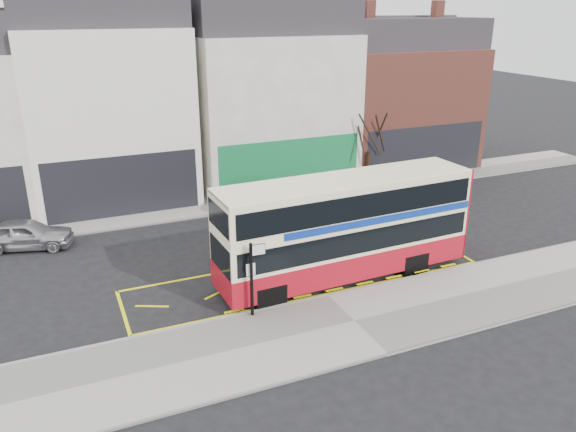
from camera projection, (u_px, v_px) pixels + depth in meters
name	position (u px, v px, depth m)	size (l,w,h in m)	color
ground	(323.00, 294.00, 20.75)	(120.00, 120.00, 0.00)	black
pavement	(354.00, 322.00, 18.75)	(40.00, 4.00, 0.15)	#9B9893
kerb	(328.00, 297.00, 20.41)	(40.00, 0.15, 0.15)	gray
far_pavement	(231.00, 202.00, 30.18)	(50.00, 3.00, 0.15)	#9B9893
road_markings	(305.00, 276.00, 22.13)	(14.00, 3.40, 0.01)	#FBEF0D
terrace_left	(106.00, 100.00, 29.71)	(8.00, 8.01, 11.80)	white
terrace_green_shop	(264.00, 94.00, 33.14)	(9.00, 8.01, 11.30)	silver
terrace_right	(393.00, 94.00, 36.65)	(9.00, 8.01, 10.30)	#96493C
double_decker_bus	(346.00, 226.00, 21.37)	(10.16, 2.70, 4.03)	#FFF7C2
bus_stop_post	(253.00, 272.00, 18.53)	(0.66, 0.12, 2.65)	black
car_silver	(26.00, 234.00, 24.44)	(1.57, 3.89, 1.33)	#ACABB0
car_grey	(260.00, 199.00, 28.74)	(1.49, 4.28, 1.41)	#3B3E42
car_white	(357.00, 191.00, 30.21)	(1.74, 4.28, 1.24)	silver
street_tree_right	(370.00, 122.00, 31.79)	(2.59, 2.59, 5.60)	black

